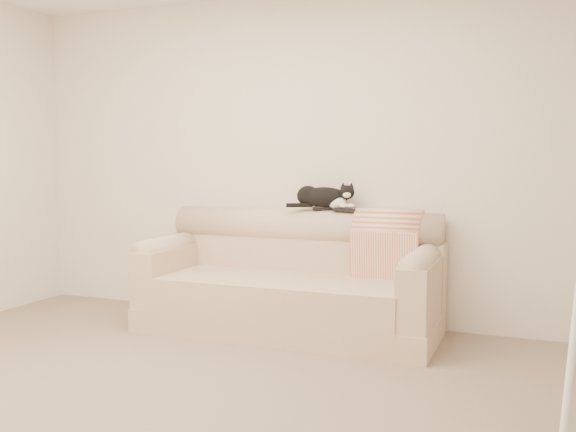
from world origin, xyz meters
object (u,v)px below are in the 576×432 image
object	(u,v)px
remote_a	(324,208)
remote_b	(344,210)
sofa	(292,284)
tuxedo_cat	(324,197)

from	to	relation	value
remote_a	remote_b	world-z (taller)	remote_a
sofa	tuxedo_cat	bearing A→B (deg)	55.08
tuxedo_cat	remote_a	bearing A→B (deg)	49.99
sofa	remote_b	world-z (taller)	remote_b
remote_a	remote_b	size ratio (longest dim) A/B	1.05
sofa	remote_b	xyz separation A→B (m)	(0.34, 0.20, 0.56)
tuxedo_cat	sofa	bearing A→B (deg)	-124.92
remote_b	tuxedo_cat	distance (m)	0.20
sofa	tuxedo_cat	xyz separation A→B (m)	(0.17, 0.24, 0.65)
remote_a	tuxedo_cat	world-z (taller)	tuxedo_cat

